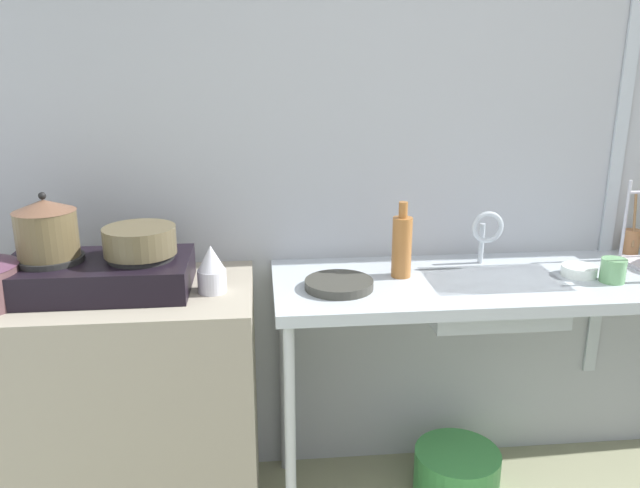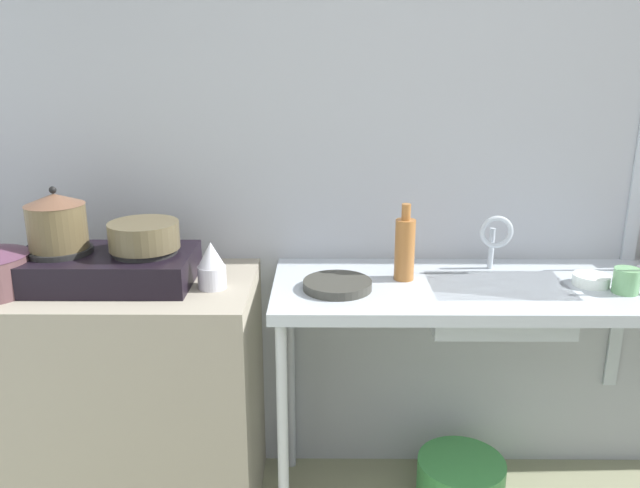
% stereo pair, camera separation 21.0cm
% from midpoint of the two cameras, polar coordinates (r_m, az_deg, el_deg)
% --- Properties ---
extents(wall_back, '(4.79, 0.10, 2.40)m').
position_cam_midpoint_polar(wall_back, '(2.50, 19.15, 5.79)').
color(wall_back, '#999EA4').
rests_on(wall_back, ground).
extents(counter_concrete, '(0.98, 0.55, 0.89)m').
position_cam_midpoint_polar(counter_concrete, '(2.41, -15.22, -13.47)').
color(counter_concrete, gray).
rests_on(counter_concrete, ground).
extents(counter_sink, '(1.72, 0.55, 0.89)m').
position_cam_midpoint_polar(counter_sink, '(2.30, 20.54, -5.01)').
color(counter_sink, '#A5AFB9').
rests_on(counter_sink, ground).
extents(stove, '(0.60, 0.33, 0.12)m').
position_cam_midpoint_polar(stove, '(2.21, -16.49, -2.06)').
color(stove, black).
rests_on(stove, counter_concrete).
extents(pot_on_left_burner, '(0.20, 0.20, 0.21)m').
position_cam_midpoint_polar(pot_on_left_burner, '(2.22, -20.39, 1.94)').
color(pot_on_left_burner, brown).
rests_on(pot_on_left_burner, stove).
extents(pot_on_right_burner, '(0.23, 0.23, 0.09)m').
position_cam_midpoint_polar(pot_on_right_burner, '(2.14, -13.05, 0.73)').
color(pot_on_right_burner, brown).
rests_on(pot_on_right_burner, stove).
extents(percolator, '(0.09, 0.09, 0.16)m').
position_cam_midpoint_polar(percolator, '(2.09, -7.03, -2.03)').
color(percolator, silver).
rests_on(percolator, counter_concrete).
extents(sink_basin, '(0.46, 0.29, 0.14)m').
position_cam_midpoint_polar(sink_basin, '(2.26, 18.35, -5.28)').
color(sink_basin, '#A5AFB9').
rests_on(sink_basin, counter_sink).
extents(faucet, '(0.12, 0.07, 0.21)m').
position_cam_midpoint_polar(faucet, '(2.33, 18.18, 0.73)').
color(faucet, '#A5AFB9').
rests_on(faucet, counter_sink).
extents(frying_pan, '(0.23, 0.23, 0.03)m').
position_cam_midpoint_polar(frying_pan, '(2.09, 4.48, -3.78)').
color(frying_pan, '#33332D').
rests_on(frying_pan, counter_sink).
extents(cup_by_rack, '(0.08, 0.08, 0.08)m').
position_cam_midpoint_polar(cup_by_rack, '(2.32, 28.46, -3.00)').
color(cup_by_rack, '#659D66').
rests_on(cup_by_rack, counter_sink).
extents(small_bowl_on_drainboard, '(0.12, 0.12, 0.04)m').
position_cam_midpoint_polar(small_bowl_on_drainboard, '(2.35, 25.82, -3.00)').
color(small_bowl_on_drainboard, silver).
rests_on(small_bowl_on_drainboard, counter_sink).
extents(bottle_by_sink, '(0.07, 0.07, 0.27)m').
position_cam_midpoint_polar(bottle_by_sink, '(2.18, 10.46, -0.40)').
color(bottle_by_sink, '#965D2C').
rests_on(bottle_by_sink, counter_sink).
extents(bucket_on_floor, '(0.33, 0.33, 0.18)m').
position_cam_midpoint_polar(bucket_on_floor, '(2.61, 15.05, -20.23)').
color(bucket_on_floor, '#3B8D44').
rests_on(bucket_on_floor, ground).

